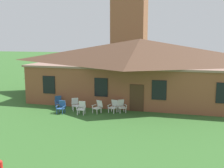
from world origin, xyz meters
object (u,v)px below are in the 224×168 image
Objects in this scene: lawn_chair_under_eave at (121,106)px; lawn_chair_near_door at (61,107)px; lawn_chair_by_porch at (58,102)px; lawn_chair_left_end at (75,104)px; lawn_chair_right_end at (98,106)px; lawn_chair_middle at (82,107)px; lawn_chair_far_side at (113,106)px.

lawn_chair_near_door is at bearing -161.72° from lawn_chair_under_eave.
lawn_chair_by_porch is at bearing 123.50° from lawn_chair_near_door.
lawn_chair_by_porch and lawn_chair_left_end have the same top height.
lawn_chair_left_end is 1.00× the size of lawn_chair_right_end.
lawn_chair_left_end is 2.00m from lawn_chair_right_end.
lawn_chair_by_porch and lawn_chair_near_door have the same top height.
lawn_chair_right_end is (1.10, 0.60, 0.00)m from lawn_chair_middle.
lawn_chair_near_door and lawn_chair_left_end have the same top height.
lawn_chair_near_door is 2.77m from lawn_chair_right_end.
lawn_chair_near_door is 3.96m from lawn_chair_far_side.
lawn_chair_under_eave is at bearing 21.66° from lawn_chair_right_end.
lawn_chair_left_end is 1.00× the size of lawn_chair_middle.
lawn_chair_left_end is at bearing 134.32° from lawn_chair_middle.
lawn_chair_left_end is at bearing -177.20° from lawn_chair_far_side.
lawn_chair_right_end is 1.81m from lawn_chair_under_eave.
lawn_chair_middle is 1.00× the size of lawn_chair_under_eave.
lawn_chair_near_door is 4.57m from lawn_chair_under_eave.
lawn_chair_by_porch is at bearing 152.94° from lawn_chair_middle.
lawn_chair_near_door is 1.00× the size of lawn_chair_middle.
lawn_chair_near_door and lawn_chair_under_eave have the same top height.
lawn_chair_middle and lawn_chair_right_end have the same top height.
lawn_chair_middle is (1.56, 0.17, 0.00)m from lawn_chair_near_door.
lawn_chair_right_end is (1.97, -0.30, 0.00)m from lawn_chair_left_end.
lawn_chair_right_end and lawn_chair_far_side have the same top height.
lawn_chair_by_porch is 1.00× the size of lawn_chair_far_side.
lawn_chair_middle is 1.00× the size of lawn_chair_right_end.
lawn_chair_near_door is at bearing -122.80° from lawn_chair_left_end.
lawn_chair_by_porch is at bearing 166.58° from lawn_chair_left_end.
lawn_chair_middle is (2.53, -1.29, 0.00)m from lawn_chair_by_porch.
lawn_chair_far_side is at bearing 22.12° from lawn_chair_right_end.
lawn_chair_by_porch and lawn_chair_middle have the same top height.
lawn_chair_left_end is (1.65, -0.39, 0.00)m from lawn_chair_by_porch.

